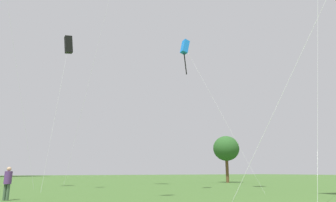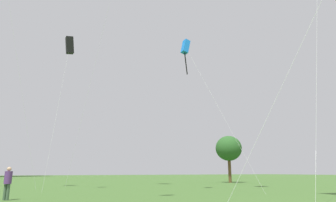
# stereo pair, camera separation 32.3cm
# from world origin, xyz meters

# --- Properties ---
(person_standing_1) EXTENTS (0.41, 0.41, 1.85)m
(person_standing_1) POSITION_xyz_m (-11.73, 10.96, 1.07)
(person_standing_1) COLOR #3F593F
(person_standing_1) RESTS_ON ground
(kite_flying_4) EXTENTS (3.63, 5.95, 13.75)m
(kite_flying_4) POSITION_xyz_m (1.71, 13.27, 12.89)
(kite_flying_4) COLOR silver
(kite_flying_4) RESTS_ON ground
(kite_flying_7) EXTENTS (1.89, 2.69, 14.30)m
(kite_flying_7) POSITION_xyz_m (-7.89, 18.96, 13.42)
(kite_flying_7) COLOR silver
(kite_flying_7) RESTS_ON ground
(park_tree_1) EXTENTS (3.93, 3.93, 6.91)m
(park_tree_1) POSITION_xyz_m (17.43, 27.12, 5.00)
(park_tree_1) COLOR brown
(park_tree_1) RESTS_ON ground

